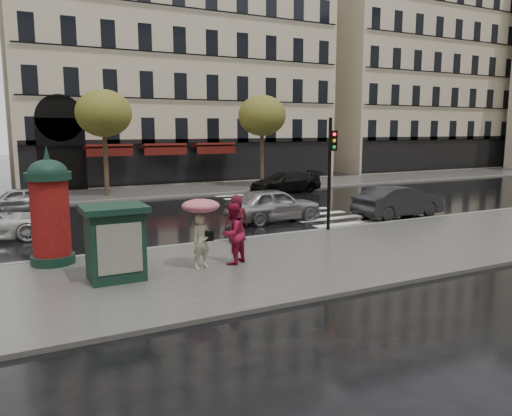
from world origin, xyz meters
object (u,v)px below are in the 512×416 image
morris_column (50,208)px  car_silver (274,205)px  woman_umbrella (201,221)px  newsstand (115,242)px  car_darkgrey (399,201)px  woman_red (233,234)px  traffic_light (331,163)px  man_burgundy (237,219)px  car_black (285,182)px  car_far_silver (16,200)px

morris_column → car_silver: 10.61m
morris_column → car_silver: morris_column is taller
woman_umbrella → newsstand: (-2.51, 0.06, -0.36)m
morris_column → newsstand: bearing=-61.5°
car_darkgrey → woman_red: bearing=109.4°
car_darkgrey → newsstand: bearing=104.2°
traffic_light → woman_red: bearing=-153.1°
car_silver → car_darkgrey: car_silver is taller
man_burgundy → morris_column: (-6.30, 0.00, 0.86)m
car_darkgrey → car_black: (0.04, 10.80, -0.05)m
traffic_light → car_far_silver: size_ratio=1.22×
woman_red → traffic_light: 6.67m
woman_red → car_silver: woman_red is taller
morris_column → newsstand: 2.99m
man_burgundy → newsstand: newsstand is taller
car_silver → car_far_silver: 13.38m
car_darkgrey → car_far_silver: (-16.42, 10.14, -0.13)m
morris_column → traffic_light: bearing=1.7°
morris_column → car_darkgrey: bearing=6.5°
traffic_light → car_silver: size_ratio=0.99×
woman_umbrella → car_silver: size_ratio=0.47×
car_silver → traffic_light: bearing=-170.3°
woman_umbrella → traffic_light: size_ratio=0.47×
car_far_silver → car_silver: bearing=51.4°
car_darkgrey → car_black: 10.80m
woman_umbrella → car_black: (11.95, 15.22, -0.82)m
woman_umbrella → morris_column: bearing=146.1°
car_black → car_far_silver: (-16.46, -0.65, -0.08)m
woman_red → woman_umbrella: bearing=-27.1°
man_burgundy → car_silver: 5.14m
woman_umbrella → car_silver: 8.72m
newsstand → car_silver: bearing=36.2°
man_burgundy → car_far_silver: size_ratio=0.47×
man_burgundy → newsstand: 5.54m
man_burgundy → car_darkgrey: bearing=-159.7°
newsstand → woman_umbrella: bearing=-1.4°
morris_column → woman_umbrella: bearing=-33.9°
woman_umbrella → man_burgundy: bearing=47.6°
morris_column → car_silver: bearing=20.3°
morris_column → traffic_light: (10.66, 0.31, 1.03)m
car_silver → car_darkgrey: bearing=-110.4°
car_black → car_far_silver: size_ratio=1.32×
morris_column → car_far_silver: 12.02m
morris_column → car_darkgrey: size_ratio=0.78×
traffic_light → car_darkgrey: bearing=16.1°
man_burgundy → car_black: bearing=-117.5°
woman_red → car_darkgrey: size_ratio=0.40×
newsstand → car_black: bearing=46.4°
car_silver → car_black: car_silver is taller
man_burgundy → car_darkgrey: size_ratio=0.38×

